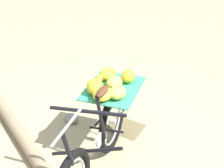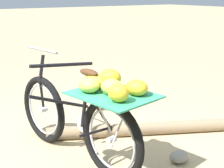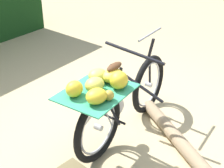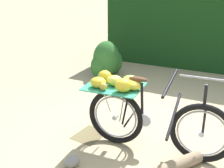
% 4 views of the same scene
% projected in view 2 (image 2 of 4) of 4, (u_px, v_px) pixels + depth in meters
% --- Properties ---
extents(ground_plane, '(60.00, 60.00, 0.00)m').
position_uv_depth(ground_plane, '(62.00, 165.00, 3.13)').
color(ground_plane, tan).
extents(bicycle, '(0.81, 1.80, 1.03)m').
position_uv_depth(bicycle, '(83.00, 112.00, 3.05)').
color(bicycle, black).
rests_on(bicycle, ground_plane).
extents(fallen_log, '(2.38, 1.28, 0.14)m').
position_uv_depth(fallen_log, '(160.00, 128.00, 3.80)').
color(fallen_log, '#937A5B').
rests_on(fallen_log, ground_plane).
extents(path_stone, '(0.19, 0.16, 0.12)m').
position_uv_depth(path_stone, '(179.00, 157.00, 3.16)').
color(path_stone, gray).
rests_on(path_stone, ground_plane).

